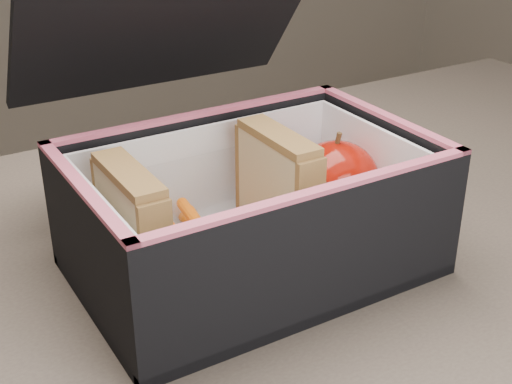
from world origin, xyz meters
TOP-DOWN VIEW (x-y plane):
  - kitchen_table at (0.00, 0.00)m, footprint 1.20×0.80m
  - lunch_bag at (-0.07, 0.05)m, footprint 0.28×0.30m
  - plastic_tub at (-0.11, 0.05)m, footprint 0.17×0.12m
  - sandwich_left at (-0.17, 0.05)m, footprint 0.02×0.09m
  - sandwich_right at (-0.04, 0.05)m, footprint 0.03×0.09m
  - carrot_sticks at (-0.11, 0.05)m, footprint 0.05×0.14m
  - paper_napkin at (0.02, 0.06)m, footprint 0.08×0.08m
  - red_apple at (0.02, 0.06)m, footprint 0.09×0.09m

SIDE VIEW (x-z plane):
  - kitchen_table at x=0.00m, z-range 0.28..1.03m
  - paper_napkin at x=0.02m, z-range 0.76..0.77m
  - carrot_sticks at x=-0.11m, z-range 0.77..0.80m
  - plastic_tub at x=-0.11m, z-range 0.76..0.83m
  - red_apple at x=0.02m, z-range 0.77..0.85m
  - lunch_bag at x=-0.07m, z-range 0.69..0.94m
  - sandwich_left at x=-0.17m, z-range 0.77..0.86m
  - sandwich_right at x=-0.04m, z-range 0.77..0.87m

